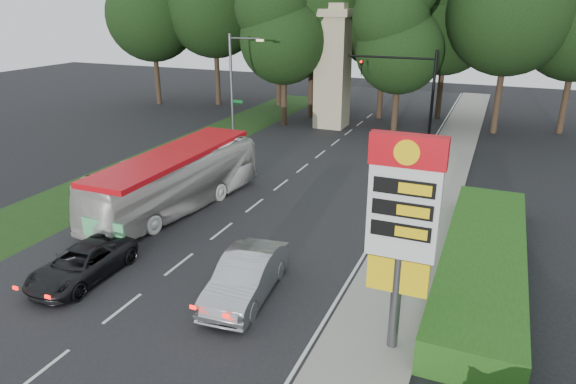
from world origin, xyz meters
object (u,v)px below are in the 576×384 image
at_px(gas_station_pylon, 403,217).
at_px(traffic_signal_mast, 413,88).
at_px(streetlight_signs, 234,84).
at_px(sedan_silver, 246,277).
at_px(suv_charcoal, 82,264).
at_px(monument, 333,66).
at_px(transit_bus, 176,181).

xyz_separation_m(gas_station_pylon, traffic_signal_mast, (-3.52, 22.00, 0.22)).
height_order(traffic_signal_mast, streetlight_signs, streetlight_signs).
relative_size(sedan_silver, suv_charcoal, 1.07).
height_order(monument, suv_charcoal, monument).
bearing_deg(gas_station_pylon, suv_charcoal, -178.23).
relative_size(monument, transit_bus, 0.92).
distance_m(streetlight_signs, sedan_silver, 22.15).
bearing_deg(suv_charcoal, streetlight_signs, 100.01).
bearing_deg(traffic_signal_mast, transit_bus, -121.57).
xyz_separation_m(traffic_signal_mast, sedan_silver, (-2.03, -21.08, -3.85)).
bearing_deg(traffic_signal_mast, sedan_silver, -95.50).
distance_m(streetlight_signs, transit_bus, 13.73).
height_order(transit_bus, sedan_silver, transit_bus).
bearing_deg(transit_bus, traffic_signal_mast, 66.08).
distance_m(traffic_signal_mast, sedan_silver, 21.52).
bearing_deg(sedan_silver, monument, 96.14).
relative_size(streetlight_signs, transit_bus, 0.73).
xyz_separation_m(streetlight_signs, transit_bus, (3.49, -12.95, -2.91)).
xyz_separation_m(transit_bus, sedan_silver, (7.15, -6.14, -0.71)).
relative_size(gas_station_pylon, suv_charcoal, 1.47).
distance_m(gas_station_pylon, sedan_silver, 6.69).
bearing_deg(transit_bus, sedan_silver, -32.98).
relative_size(gas_station_pylon, monument, 0.68).
distance_m(gas_station_pylon, monument, 30.17).
bearing_deg(transit_bus, suv_charcoal, -76.97).
bearing_deg(traffic_signal_mast, gas_station_pylon, -80.91).
bearing_deg(streetlight_signs, monument, 58.03).
relative_size(traffic_signal_mast, sedan_silver, 1.44).
height_order(monument, sedan_silver, monument).
bearing_deg(gas_station_pylon, sedan_silver, 170.52).
distance_m(traffic_signal_mast, suv_charcoal, 24.27).
height_order(transit_bus, suv_charcoal, transit_bus).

